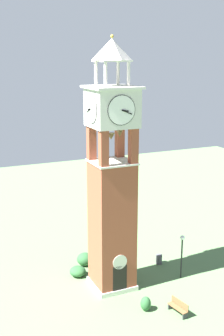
{
  "coord_description": "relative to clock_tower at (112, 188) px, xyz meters",
  "views": [
    {
      "loc": [
        -12.15,
        -27.23,
        16.82
      ],
      "look_at": [
        0.0,
        0.0,
        9.18
      ],
      "focal_mm": 46.72,
      "sensor_mm": 36.0,
      "label": 1
    }
  ],
  "objects": [
    {
      "name": "lamp_post",
      "position": [
        5.43,
        -1.08,
        -5.21
      ],
      "size": [
        0.36,
        0.36,
        3.53
      ],
      "color": "black",
      "rests_on": "ground"
    },
    {
      "name": "clock_tower",
      "position": [
        0.0,
        0.0,
        0.0
      ],
      "size": [
        3.37,
        3.37,
        18.2
      ],
      "color": "brown",
      "rests_on": "ground"
    },
    {
      "name": "shrub_near_entry",
      "position": [
        0.73,
        -4.0,
        -7.18
      ],
      "size": [
        0.72,
        0.72,
        1.01
      ],
      "primitive_type": "ellipsoid",
      "color": "#28562D",
      "rests_on": "ground"
    },
    {
      "name": "trash_bin",
      "position": [
        5.03,
        1.66,
        -7.29
      ],
      "size": [
        0.52,
        0.52,
        0.8
      ],
      "primitive_type": "cylinder",
      "color": "#4C4C51",
      "rests_on": "ground"
    },
    {
      "name": "park_bench",
      "position": [
        2.56,
        -5.23,
        -7.21
      ],
      "size": [
        0.71,
        1.65,
        0.95
      ],
      "color": "brown",
      "rests_on": "ground"
    },
    {
      "name": "ground",
      "position": [
        0.0,
        0.0,
        -7.69
      ],
      "size": [
        80.0,
        80.0,
        0.0
      ],
      "primitive_type": "plane",
      "color": "#517547"
    },
    {
      "name": "shrub_left_of_tower",
      "position": [
        -1.86,
        2.43,
        -7.3
      ],
      "size": [
        1.27,
        1.27,
        0.78
      ],
      "primitive_type": "ellipsoid",
      "color": "#28562D",
      "rests_on": "ground"
    },
    {
      "name": "shrub_behind_bench",
      "position": [
        -0.69,
        3.97,
        -7.17
      ],
      "size": [
        1.3,
        1.3,
        1.04
      ],
      "primitive_type": "ellipsoid",
      "color": "#28562D",
      "rests_on": "ground"
    }
  ]
}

